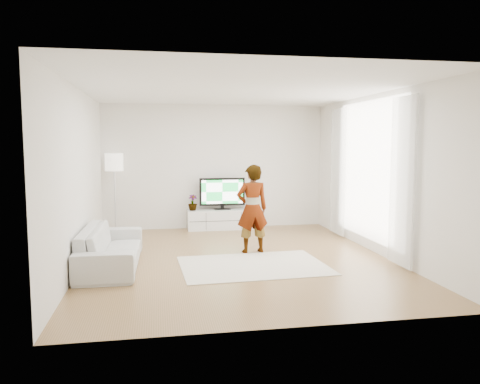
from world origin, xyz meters
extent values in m
plane|color=olive|center=(0.00, 0.00, 0.00)|extent=(6.00, 6.00, 0.00)
plane|color=white|center=(0.00, 0.00, 2.80)|extent=(6.00, 6.00, 0.00)
cube|color=silver|center=(-2.50, 0.00, 1.40)|extent=(0.02, 6.00, 2.80)
cube|color=silver|center=(2.50, 0.00, 1.40)|extent=(0.02, 6.00, 2.80)
cube|color=silver|center=(0.00, 3.00, 1.40)|extent=(5.00, 0.02, 2.80)
cube|color=silver|center=(0.00, -3.00, 1.40)|extent=(5.00, 0.02, 2.80)
cube|color=white|center=(2.48, 0.30, 1.45)|extent=(0.01, 2.60, 2.50)
cube|color=white|center=(2.40, -1.00, 1.35)|extent=(0.04, 0.70, 2.60)
cube|color=white|center=(2.40, 1.60, 1.35)|extent=(0.04, 0.70, 2.60)
cube|color=white|center=(0.14, 2.77, 0.22)|extent=(1.58, 0.44, 0.44)
cube|color=black|center=(0.14, 2.54, 0.22)|extent=(1.53, 0.00, 0.01)
cube|color=black|center=(-0.26, 2.54, 0.22)|extent=(0.01, 0.00, 0.39)
cube|color=black|center=(0.53, 2.54, 0.22)|extent=(0.01, 0.00, 0.39)
cube|color=black|center=(0.14, 2.79, 0.45)|extent=(0.37, 0.20, 0.02)
cube|color=black|center=(0.14, 2.79, 0.50)|extent=(0.07, 0.05, 0.07)
cube|color=black|center=(0.14, 2.79, 0.85)|extent=(1.03, 0.05, 0.62)
cube|color=green|center=(0.14, 2.76, 0.85)|extent=(0.93, 0.01, 0.53)
cube|color=white|center=(0.83, 2.77, 0.55)|extent=(0.05, 0.15, 0.21)
cube|color=#4CB2FF|center=(0.83, 2.69, 0.57)|extent=(0.01, 0.00, 0.11)
imported|color=#3F7238|center=(-0.53, 2.77, 0.62)|extent=(0.22, 0.22, 0.35)
cube|color=beige|center=(0.18, -0.49, 0.01)|extent=(2.35, 1.74, 0.01)
imported|color=#334772|center=(0.34, 0.39, 0.79)|extent=(0.60, 0.43, 1.56)
imported|color=beige|center=(-2.03, -0.15, 0.32)|extent=(0.89, 2.18, 0.63)
cylinder|color=silver|center=(-2.20, 2.70, 0.01)|extent=(0.30, 0.30, 0.02)
cylinder|color=silver|center=(-2.20, 2.70, 0.69)|extent=(0.04, 0.04, 1.33)
cylinder|color=white|center=(-2.20, 2.70, 1.54)|extent=(0.38, 0.38, 0.37)
camera|label=1|loc=(-1.30, -7.59, 1.94)|focal=35.00mm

